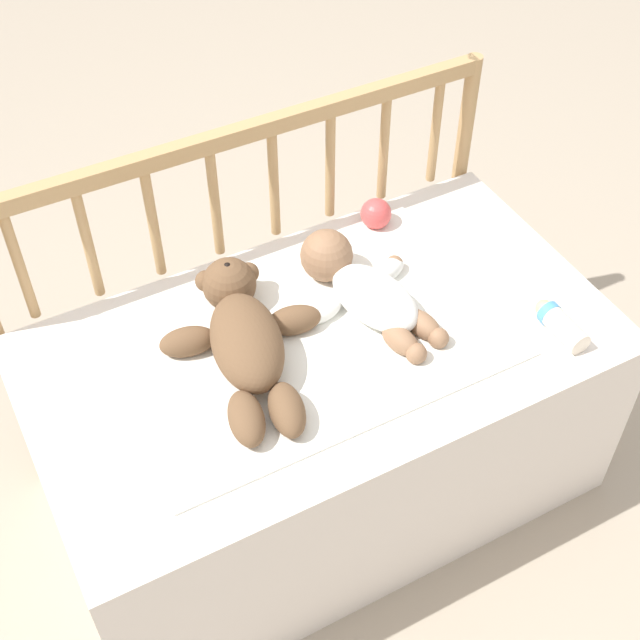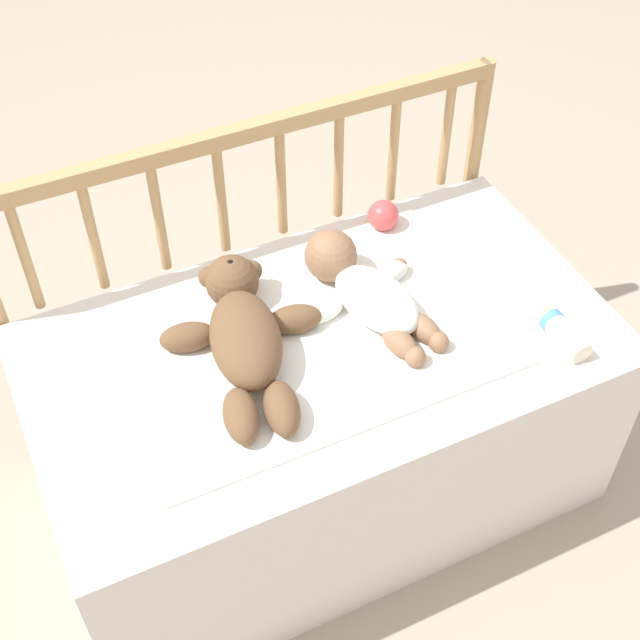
# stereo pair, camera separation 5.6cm
# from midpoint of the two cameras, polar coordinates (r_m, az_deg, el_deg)

# --- Properties ---
(ground_plane) EXTENTS (12.00, 12.00, 0.00)m
(ground_plane) POSITION_cam_midpoint_polar(r_m,az_deg,el_deg) (2.20, -0.65, -10.31)
(ground_plane) COLOR tan
(crib_mattress) EXTENTS (1.19, 0.66, 0.50)m
(crib_mattress) POSITION_cam_midpoint_polar(r_m,az_deg,el_deg) (1.99, -0.71, -6.34)
(crib_mattress) COLOR white
(crib_mattress) RESTS_ON ground_plane
(crib_rail) EXTENTS (1.19, 0.04, 0.81)m
(crib_rail) POSITION_cam_midpoint_polar(r_m,az_deg,el_deg) (1.98, -5.54, 6.58)
(crib_rail) COLOR tan
(crib_rail) RESTS_ON ground_plane
(blanket) EXTENTS (0.78, 0.52, 0.01)m
(blanket) POSITION_cam_midpoint_polar(r_m,az_deg,el_deg) (1.80, -1.76, -1.14)
(blanket) COLOR white
(blanket) RESTS_ON crib_mattress
(teddy_bear) EXTENTS (0.34, 0.46, 0.11)m
(teddy_bear) POSITION_cam_midpoint_polar(r_m,az_deg,el_deg) (1.75, -5.77, -1.08)
(teddy_bear) COLOR brown
(teddy_bear) RESTS_ON crib_mattress
(baby) EXTENTS (0.27, 0.38, 0.11)m
(baby) POSITION_cam_midpoint_polar(r_m,az_deg,el_deg) (1.85, 1.89, 2.01)
(baby) COLOR white
(baby) RESTS_ON crib_mattress
(toy_ball) EXTENTS (0.07, 0.07, 0.07)m
(toy_ball) POSITION_cam_midpoint_polar(r_m,az_deg,el_deg) (2.04, 2.81, 6.80)
(toy_ball) COLOR #DB4C4C
(toy_ball) RESTS_ON crib_mattress
(baby_bottle) EXTENTS (0.05, 0.14, 0.05)m
(baby_bottle) POSITION_cam_midpoint_polar(r_m,az_deg,el_deg) (1.86, 14.26, -0.26)
(baby_bottle) COLOR #F4E5CC
(baby_bottle) RESTS_ON crib_mattress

